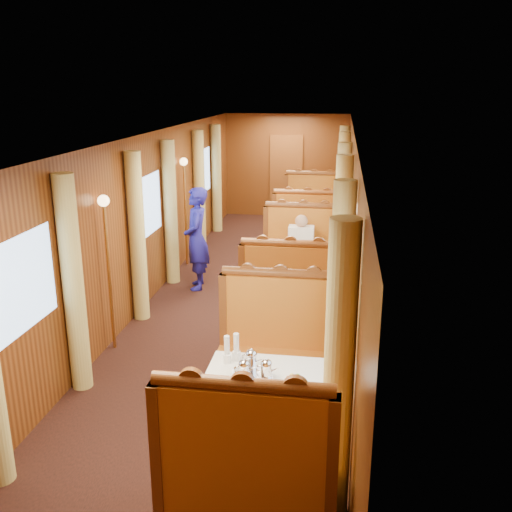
% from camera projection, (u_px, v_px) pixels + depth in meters
% --- Properties ---
extents(floor, '(3.00, 12.00, 0.01)m').
position_uv_depth(floor, '(247.00, 303.00, 8.66)').
color(floor, black).
rests_on(floor, ground).
extents(ceiling, '(3.00, 12.00, 0.01)m').
position_uv_depth(ceiling, '(246.00, 135.00, 7.93)').
color(ceiling, silver).
rests_on(ceiling, wall_left).
extents(wall_far, '(3.00, 0.01, 2.50)m').
position_uv_depth(wall_far, '(286.00, 166.00, 13.97)').
color(wall_far, brown).
rests_on(wall_far, floor).
extents(wall_left, '(0.01, 12.00, 2.50)m').
position_uv_depth(wall_left, '(147.00, 219.00, 8.51)').
color(wall_left, brown).
rests_on(wall_left, floor).
extents(wall_right, '(0.01, 12.00, 2.50)m').
position_uv_depth(wall_right, '(350.00, 226.00, 8.08)').
color(wall_right, brown).
rests_on(wall_right, floor).
extents(doorway_far, '(0.80, 0.04, 2.00)m').
position_uv_depth(doorway_far, '(286.00, 176.00, 14.02)').
color(doorway_far, brown).
rests_on(doorway_far, floor).
extents(table_near, '(1.05, 0.72, 0.75)m').
position_uv_depth(table_near, '(265.00, 410.00, 5.13)').
color(table_near, white).
rests_on(table_near, floor).
extents(banquette_near_fwd, '(1.30, 0.55, 1.34)m').
position_uv_depth(banquette_near_fwd, '(247.00, 480.00, 4.16)').
color(banquette_near_fwd, '#A94212').
rests_on(banquette_near_fwd, floor).
extents(banquette_near_aft, '(1.30, 0.55, 1.34)m').
position_uv_depth(banquette_near_aft, '(278.00, 354.00, 6.08)').
color(banquette_near_aft, '#A94212').
rests_on(banquette_near_aft, floor).
extents(table_mid, '(1.05, 0.72, 0.75)m').
position_uv_depth(table_mid, '(296.00, 282.00, 8.44)').
color(table_mid, white).
rests_on(table_mid, floor).
extents(banquette_mid_fwd, '(1.30, 0.55, 1.34)m').
position_uv_depth(banquette_mid_fwd, '(290.00, 304.00, 7.47)').
color(banquette_mid_fwd, '#A94212').
rests_on(banquette_mid_fwd, floor).
extents(banquette_mid_aft, '(1.30, 0.55, 1.34)m').
position_uv_depth(banquette_mid_aft, '(301.00, 259.00, 9.39)').
color(banquette_mid_aft, '#A94212').
rests_on(banquette_mid_aft, floor).
extents(table_far, '(1.05, 0.72, 0.75)m').
position_uv_depth(table_far, '(310.00, 226.00, 11.75)').
color(table_far, white).
rests_on(table_far, floor).
extents(banquette_far_fwd, '(1.30, 0.55, 1.34)m').
position_uv_depth(banquette_far_fwd, '(307.00, 236.00, 10.78)').
color(banquette_far_fwd, '#A94212').
rests_on(banquette_far_fwd, floor).
extents(banquette_far_aft, '(1.30, 0.55, 1.34)m').
position_uv_depth(banquette_far_aft, '(313.00, 213.00, 12.70)').
color(banquette_far_aft, '#A94212').
rests_on(banquette_far_aft, floor).
extents(tea_tray, '(0.39, 0.33, 0.01)m').
position_uv_depth(tea_tray, '(252.00, 375.00, 4.97)').
color(tea_tray, silver).
rests_on(tea_tray, table_near).
extents(teapot_left, '(0.18, 0.15, 0.13)m').
position_uv_depth(teapot_left, '(244.00, 371.00, 4.91)').
color(teapot_left, silver).
rests_on(teapot_left, tea_tray).
extents(teapot_right, '(0.18, 0.15, 0.14)m').
position_uv_depth(teapot_right, '(266.00, 371.00, 4.91)').
color(teapot_right, silver).
rests_on(teapot_right, tea_tray).
extents(teapot_back, '(0.21, 0.18, 0.14)m').
position_uv_depth(teapot_back, '(251.00, 361.00, 5.08)').
color(teapot_back, silver).
rests_on(teapot_back, tea_tray).
extents(fruit_plate, '(0.20, 0.20, 0.05)m').
position_uv_depth(fruit_plate, '(294.00, 380.00, 4.86)').
color(fruit_plate, white).
rests_on(fruit_plate, table_near).
extents(cup_inboard, '(0.08, 0.08, 0.26)m').
position_uv_depth(cup_inboard, '(227.00, 352.00, 5.17)').
color(cup_inboard, white).
rests_on(cup_inboard, table_near).
extents(cup_outboard, '(0.08, 0.08, 0.26)m').
position_uv_depth(cup_outboard, '(236.00, 349.00, 5.22)').
color(cup_outboard, white).
rests_on(cup_outboard, table_near).
extents(rose_vase_mid, '(0.06, 0.06, 0.36)m').
position_uv_depth(rose_vase_mid, '(295.00, 246.00, 8.27)').
color(rose_vase_mid, silver).
rests_on(rose_vase_mid, table_mid).
extents(rose_vase_far, '(0.06, 0.06, 0.36)m').
position_uv_depth(rose_vase_far, '(311.00, 199.00, 11.59)').
color(rose_vase_far, silver).
rests_on(rose_vase_far, table_far).
extents(window_left_near, '(0.01, 1.20, 0.90)m').
position_uv_depth(window_left_near, '(20.00, 285.00, 5.13)').
color(window_left_near, '#8AADDA').
rests_on(window_left_near, wall_left).
extents(curtain_left_near_b, '(0.22, 0.22, 2.35)m').
position_uv_depth(curtain_left_near_b, '(73.00, 286.00, 5.94)').
color(curtain_left_near_b, tan).
rests_on(curtain_left_near_b, floor).
extents(window_right_near, '(0.01, 1.20, 0.90)m').
position_uv_depth(window_right_near, '(354.00, 303.00, 4.71)').
color(window_right_near, '#8AADDA').
rests_on(window_right_near, wall_right).
extents(curtain_right_near_a, '(0.22, 0.22, 2.35)m').
position_uv_depth(curtain_right_near_a, '(339.00, 378.00, 4.07)').
color(curtain_right_near_a, tan).
rests_on(curtain_right_near_a, floor).
extents(curtain_right_near_b, '(0.22, 0.22, 2.35)m').
position_uv_depth(curtain_right_near_b, '(340.00, 300.00, 5.55)').
color(curtain_right_near_b, tan).
rests_on(curtain_right_near_b, floor).
extents(window_left_mid, '(0.01, 1.20, 0.90)m').
position_uv_depth(window_left_mid, '(148.00, 206.00, 8.45)').
color(window_left_mid, '#8AADDA').
rests_on(window_left_mid, wall_left).
extents(curtain_left_mid_a, '(0.22, 0.22, 2.35)m').
position_uv_depth(curtain_left_mid_a, '(137.00, 238.00, 7.77)').
color(curtain_left_mid_a, tan).
rests_on(curtain_left_mid_a, floor).
extents(curtain_left_mid_b, '(0.22, 0.22, 2.35)m').
position_uv_depth(curtain_left_mid_b, '(170.00, 213.00, 9.25)').
color(curtain_left_mid_b, tan).
rests_on(curtain_left_mid_b, floor).
extents(window_right_mid, '(0.01, 1.20, 0.90)m').
position_uv_depth(window_right_mid, '(350.00, 212.00, 8.03)').
color(window_right_mid, '#8AADDA').
rests_on(window_right_mid, wall_right).
extents(curtain_right_mid_a, '(0.22, 0.22, 2.35)m').
position_uv_depth(curtain_right_mid_a, '(341.00, 246.00, 7.38)').
color(curtain_right_mid_a, tan).
rests_on(curtain_right_mid_a, floor).
extents(curtain_right_mid_b, '(0.22, 0.22, 2.35)m').
position_uv_depth(curtain_right_mid_b, '(342.00, 219.00, 8.86)').
color(curtain_right_mid_b, tan).
rests_on(curtain_right_mid_b, floor).
extents(window_left_far, '(0.01, 1.20, 0.90)m').
position_uv_depth(window_left_far, '(203.00, 171.00, 11.76)').
color(window_left_far, '#8AADDA').
rests_on(window_left_far, wall_left).
extents(curtain_left_far_a, '(0.22, 0.22, 2.35)m').
position_uv_depth(curtain_left_far_a, '(199.00, 192.00, 11.08)').
color(curtain_left_far_a, tan).
rests_on(curtain_left_far_a, floor).
extents(curtain_left_far_b, '(0.22, 0.22, 2.35)m').
position_uv_depth(curtain_left_far_b, '(216.00, 179.00, 12.56)').
color(curtain_left_far_b, tan).
rests_on(curtain_left_far_b, floor).
extents(window_right_far, '(0.01, 1.20, 0.90)m').
position_uv_depth(window_right_far, '(349.00, 175.00, 11.34)').
color(window_right_far, '#8AADDA').
rests_on(window_right_far, wall_right).
extents(curtain_right_far_a, '(0.22, 0.22, 2.35)m').
position_uv_depth(curtain_right_far_a, '(342.00, 195.00, 10.69)').
color(curtain_right_far_a, tan).
rests_on(curtain_right_far_a, floor).
extents(curtain_right_far_b, '(0.22, 0.22, 2.35)m').
position_uv_depth(curtain_right_far_b, '(343.00, 182.00, 12.17)').
color(curtain_right_far_b, tan).
rests_on(curtain_right_far_b, floor).
extents(sconce_left_fore, '(0.14, 0.14, 1.95)m').
position_uv_depth(sconce_left_fore, '(107.00, 242.00, 6.80)').
color(sconce_left_fore, '#BF8C3F').
rests_on(sconce_left_fore, floor).
extents(sconce_right_fore, '(0.14, 0.14, 1.95)m').
position_uv_depth(sconce_right_fore, '(344.00, 251.00, 6.40)').
color(sconce_right_fore, '#BF8C3F').
rests_on(sconce_right_fore, floor).
extents(sconce_left_aft, '(0.14, 0.14, 1.95)m').
position_uv_depth(sconce_left_aft, '(185.00, 190.00, 10.11)').
color(sconce_left_aft, '#BF8C3F').
rests_on(sconce_left_aft, floor).
extents(sconce_right_aft, '(0.14, 0.14, 1.95)m').
position_uv_depth(sconce_right_aft, '(344.00, 194.00, 9.71)').
color(sconce_right_aft, '#BF8C3F').
rests_on(sconce_right_aft, floor).
extents(steward, '(0.52, 0.67, 1.65)m').
position_uv_depth(steward, '(197.00, 239.00, 9.06)').
color(steward, navy).
rests_on(steward, floor).
extents(passenger, '(0.40, 0.44, 0.76)m').
position_uv_depth(passenger, '(301.00, 244.00, 9.07)').
color(passenger, beige).
rests_on(passenger, banquette_mid_aft).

